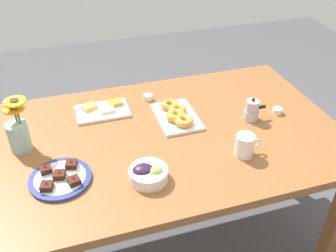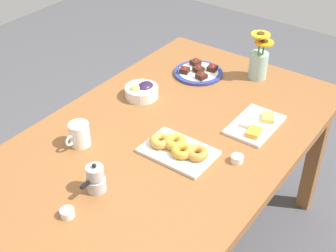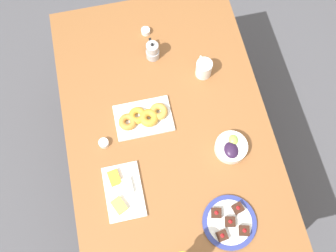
{
  "view_description": "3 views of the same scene",
  "coord_description": "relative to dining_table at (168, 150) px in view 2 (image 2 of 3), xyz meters",
  "views": [
    {
      "loc": [
        -0.41,
        -1.33,
        1.76
      ],
      "look_at": [
        0.0,
        0.0,
        0.78
      ],
      "focal_mm": 40.0,
      "sensor_mm": 36.0,
      "label": 1
    },
    {
      "loc": [
        1.25,
        0.91,
        1.89
      ],
      "look_at": [
        0.0,
        0.0,
        0.78
      ],
      "focal_mm": 50.0,
      "sensor_mm": 36.0,
      "label": 2
    },
    {
      "loc": [
        -0.61,
        0.13,
        2.46
      ],
      "look_at": [
        0.0,
        0.0,
        0.78
      ],
      "focal_mm": 40.0,
      "sensor_mm": 36.0,
      "label": 3
    }
  ],
  "objects": [
    {
      "name": "cheese_platter",
      "position": [
        -0.26,
        0.27,
        0.1
      ],
      "size": [
        0.26,
        0.17,
        0.03
      ],
      "color": "white",
      "rests_on": "dining_table"
    },
    {
      "name": "jam_cup_berry",
      "position": [
        -0.01,
        0.32,
        0.1
      ],
      "size": [
        0.05,
        0.05,
        0.03
      ],
      "color": "white",
      "rests_on": "dining_table"
    },
    {
      "name": "grape_bowl",
      "position": [
        -0.17,
        -0.27,
        0.12
      ],
      "size": [
        0.15,
        0.15,
        0.07
      ],
      "color": "white",
      "rests_on": "dining_table"
    },
    {
      "name": "croissant_platter",
      "position": [
        0.08,
        0.1,
        0.11
      ],
      "size": [
        0.19,
        0.28,
        0.05
      ],
      "color": "white",
      "rests_on": "dining_table"
    },
    {
      "name": "coffee_mug",
      "position": [
        0.26,
        -0.24,
        0.14
      ],
      "size": [
        0.12,
        0.08,
        0.1
      ],
      "color": "white",
      "rests_on": "dining_table"
    },
    {
      "name": "dessert_plate",
      "position": [
        -0.5,
        -0.17,
        0.1
      ],
      "size": [
        0.24,
        0.24,
        0.05
      ],
      "color": "navy",
      "rests_on": "dining_table"
    },
    {
      "name": "ground_plane",
      "position": [
        0.0,
        0.0,
        -0.65
      ],
      "size": [
        6.0,
        6.0,
        0.0
      ],
      "primitive_type": "plane",
      "color": "#4C4C51"
    },
    {
      "name": "dining_table",
      "position": [
        0.0,
        0.0,
        0.0
      ],
      "size": [
        1.6,
        1.0,
        0.74
      ],
      "color": "brown",
      "rests_on": "ground_plane"
    },
    {
      "name": "flower_vase",
      "position": [
        -0.64,
        0.08,
        0.17
      ],
      "size": [
        0.11,
        0.11,
        0.24
      ],
      "color": "#99C1B7",
      "rests_on": "dining_table"
    },
    {
      "name": "jam_cup_honey",
      "position": [
        0.57,
        -0.0,
        0.1
      ],
      "size": [
        0.05,
        0.05,
        0.03
      ],
      "color": "white",
      "rests_on": "dining_table"
    },
    {
      "name": "moka_pot",
      "position": [
        0.42,
        -0.01,
        0.13
      ],
      "size": [
        0.11,
        0.07,
        0.12
      ],
      "color": "#B7B7BC",
      "rests_on": "dining_table"
    }
  ]
}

